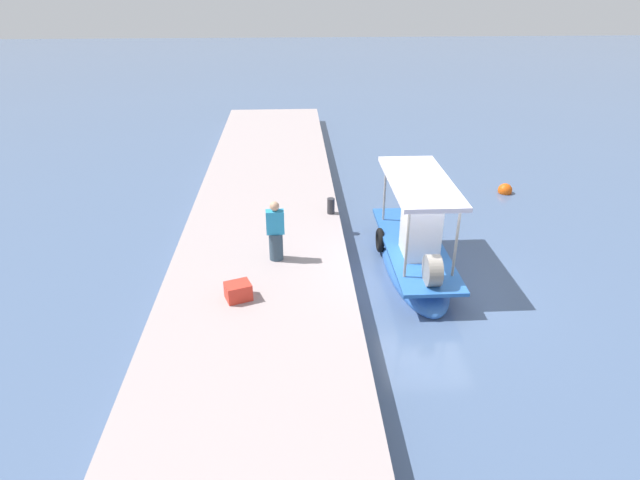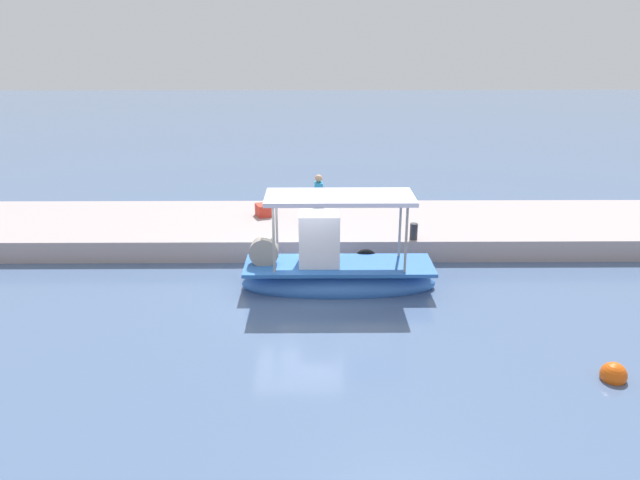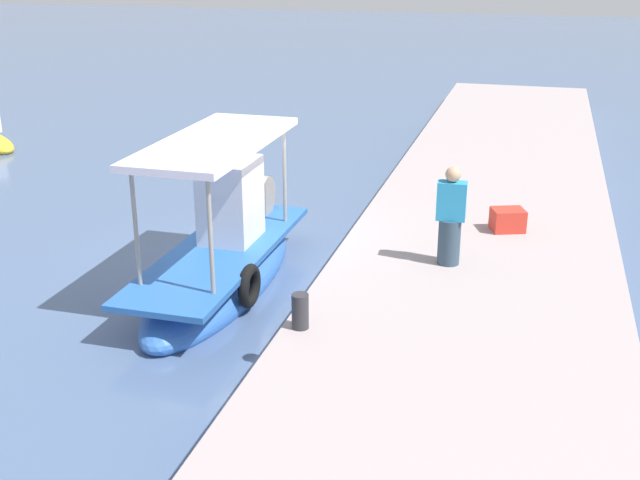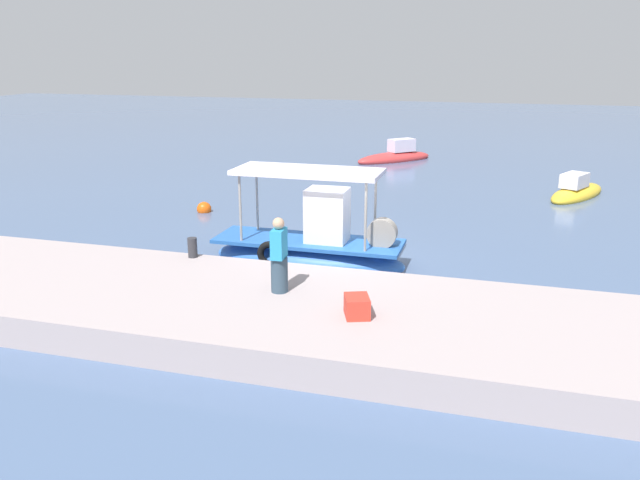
% 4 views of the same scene
% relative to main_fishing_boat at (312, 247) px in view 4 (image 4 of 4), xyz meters
% --- Properties ---
extents(ground_plane, '(120.00, 120.00, 0.00)m').
position_rel_main_fishing_boat_xyz_m(ground_plane, '(1.02, 0.21, -0.52)').
color(ground_plane, '#4A6187').
extents(dock_quay, '(36.00, 4.78, 0.68)m').
position_rel_main_fishing_boat_xyz_m(dock_quay, '(1.02, -4.32, -0.18)').
color(dock_quay, '#A79999').
rests_on(dock_quay, ground_plane).
extents(main_fishing_boat, '(5.44, 1.75, 3.04)m').
position_rel_main_fishing_boat_xyz_m(main_fishing_boat, '(0.00, 0.00, 0.00)').
color(main_fishing_boat, '#346BC0').
rests_on(main_fishing_boat, ground_plane).
extents(fisherman_near_bollard, '(0.39, 0.49, 1.67)m').
position_rel_main_fishing_boat_xyz_m(fisherman_near_bollard, '(0.43, -3.87, 0.92)').
color(fisherman_near_bollard, '#314657').
rests_on(fisherman_near_bollard, dock_quay).
extents(mooring_bollard, '(0.24, 0.24, 0.51)m').
position_rel_main_fishing_boat_xyz_m(mooring_bollard, '(-2.51, -2.19, 0.42)').
color(mooring_bollard, '#2D2D33').
rests_on(mooring_bollard, dock_quay).
extents(cargo_crate, '(0.64, 0.71, 0.41)m').
position_rel_main_fishing_boat_xyz_m(cargo_crate, '(2.36, -4.74, 0.37)').
color(cargo_crate, red).
rests_on(cargo_crate, dock_quay).
extents(marker_buoy, '(0.54, 0.54, 0.54)m').
position_rel_main_fishing_boat_xyz_m(marker_buoy, '(-5.60, 4.76, -0.41)').
color(marker_buoy, '#EC5510').
rests_on(marker_buoy, ground_plane).
extents(moored_boat_near, '(4.10, 4.16, 1.41)m').
position_rel_main_fishing_boat_xyz_m(moored_boat_near, '(-0.73, 18.06, -0.31)').
color(moored_boat_near, '#C63635').
rests_on(moored_boat_near, ground_plane).
extents(moored_boat_mid, '(2.99, 4.24, 1.26)m').
position_rel_main_fishing_boat_xyz_m(moored_boat_mid, '(7.89, 11.32, -0.34)').
color(moored_boat_mid, gold).
rests_on(moored_boat_mid, ground_plane).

